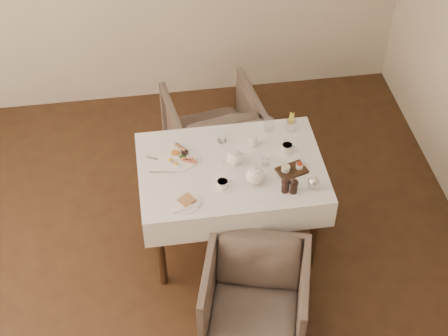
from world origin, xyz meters
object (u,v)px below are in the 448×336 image
Objects in this scene: table at (231,178)px; teapot_centre at (234,157)px; armchair_near at (255,297)px; armchair_far at (213,130)px; breakfast_plate at (178,157)px.

teapot_centre reaches higher than table.
armchair_near is 1.66m from armchair_far.
armchair_near is 4.21× the size of teapot_centre.
armchair_far is 2.67× the size of breakfast_plate.
teapot_centre is at bearing -27.05° from breakfast_plate.
teapot_centre is at bearing 106.76° from armchair_near.
breakfast_plate is (-0.39, 0.92, 0.45)m from armchair_near.
teapot_centre reaches higher than armchair_near.
armchair_near is (0.04, -0.79, -0.33)m from table.
teapot_centre reaches higher than armchair_far.
armchair_far reaches higher than armchair_near.
armchair_far is at bearing 107.38° from armchair_near.
teapot_centre is (-0.02, 0.81, 0.51)m from armchair_near.
breakfast_plate reaches higher than armchair_far.
table is 0.92m from armchair_far.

